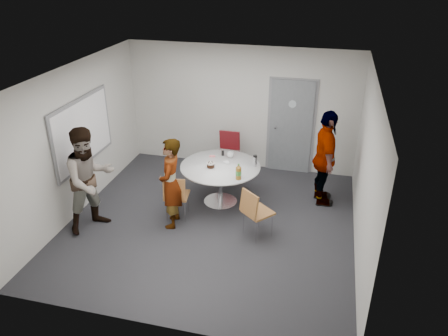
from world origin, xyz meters
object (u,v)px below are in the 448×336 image
(door, at_px, (291,127))
(whiteboard, at_px, (83,132))
(table, at_px, (221,171))
(chair_near_right, at_px, (254,209))
(person_right, at_px, (325,159))
(person_main, at_px, (171,183))
(chair_near_left, at_px, (176,194))
(chair_far, at_px, (228,149))
(person_left, at_px, (90,180))

(door, bearing_deg, whiteboard, -147.34)
(table, relative_size, chair_near_right, 1.68)
(person_right, bearing_deg, person_main, 108.01)
(chair_near_left, distance_m, person_right, 2.84)
(table, height_order, person_main, person_main)
(table, height_order, chair_near_left, table)
(whiteboard, xyz_separation_m, person_main, (1.81, -0.39, -0.63))
(table, xyz_separation_m, chair_near_left, (-0.64, -0.77, -0.15))
(table, distance_m, chair_far, 1.23)
(chair_near_right, bearing_deg, person_left, -131.96)
(door, height_order, chair_near_right, door)
(chair_near_left, xyz_separation_m, person_left, (-1.31, -0.57, 0.41))
(whiteboard, bearing_deg, table, 12.64)
(person_right, bearing_deg, chair_far, 58.74)
(person_right, bearing_deg, chair_near_right, 132.71)
(table, xyz_separation_m, person_left, (-1.95, -1.34, 0.26))
(person_main, relative_size, person_right, 0.88)
(door, relative_size, person_left, 1.13)
(door, bearing_deg, chair_far, -157.68)
(door, relative_size, table, 1.41)
(person_right, bearing_deg, whiteboard, 92.08)
(chair_near_left, bearing_deg, table, 42.30)
(person_main, relative_size, person_left, 0.88)
(door, height_order, whiteboard, door)
(chair_far, bearing_deg, table, 96.82)
(person_right, bearing_deg, chair_near_left, 105.16)
(person_left, bearing_deg, whiteboard, 65.52)
(person_left, bearing_deg, person_right, -31.97)
(chair_near_left, relative_size, person_main, 0.53)
(whiteboard, distance_m, person_main, 1.95)
(door, xyz_separation_m, person_main, (-1.75, -2.67, -0.20))
(chair_near_right, relative_size, person_right, 0.48)
(chair_near_right, relative_size, person_left, 0.48)
(table, distance_m, person_right, 1.95)
(whiteboard, distance_m, person_right, 4.49)
(chair_near_left, xyz_separation_m, person_right, (2.52, 1.25, 0.40))
(chair_near_left, height_order, person_main, person_main)
(door, height_order, chair_near_left, door)
(chair_far, distance_m, person_left, 3.14)
(whiteboard, xyz_separation_m, person_right, (4.34, 1.03, -0.52))
(chair_far, height_order, person_left, person_left)
(chair_far, bearing_deg, person_right, 159.55)
(whiteboard, height_order, person_right, whiteboard)
(whiteboard, height_order, table, whiteboard)
(whiteboard, height_order, chair_near_left, whiteboard)
(person_left, bearing_deg, chair_near_left, -34.00)
(chair_near_right, xyz_separation_m, person_right, (1.06, 1.46, 0.39))
(table, height_order, chair_far, table)
(chair_near_right, distance_m, person_main, 1.50)
(person_main, bearing_deg, table, 136.19)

